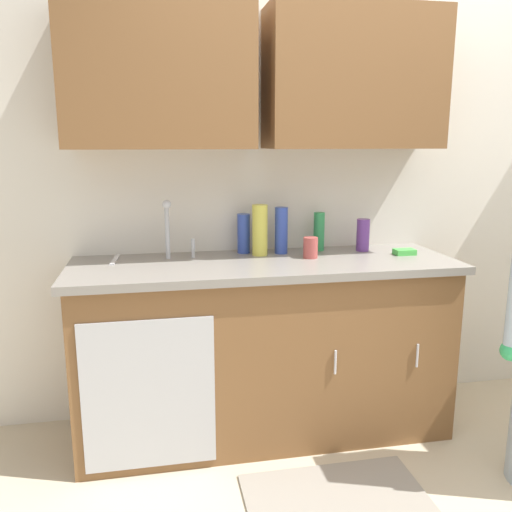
% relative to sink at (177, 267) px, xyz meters
% --- Properties ---
extents(ground_plane, '(9.00, 9.00, 0.00)m').
position_rel_sink_xyz_m(ground_plane, '(0.99, -0.71, -0.93)').
color(ground_plane, beige).
extents(kitchen_wall_with_uppers, '(4.80, 0.44, 2.70)m').
position_rel_sink_xyz_m(kitchen_wall_with_uppers, '(0.85, 0.29, 0.55)').
color(kitchen_wall_with_uppers, silver).
rests_on(kitchen_wall_with_uppers, ground).
extents(counter_cabinet, '(1.90, 0.62, 0.90)m').
position_rel_sink_xyz_m(counter_cabinet, '(0.44, -0.01, -0.48)').
color(counter_cabinet, brown).
rests_on(counter_cabinet, ground).
extents(countertop, '(1.96, 0.66, 0.04)m').
position_rel_sink_xyz_m(countertop, '(0.44, -0.01, -0.01)').
color(countertop, gray).
rests_on(countertop, counter_cabinet).
extents(sink, '(0.50, 0.36, 0.35)m').
position_rel_sink_xyz_m(sink, '(0.00, 0.00, 0.00)').
color(sink, '#B7BABF').
rests_on(sink, counter_cabinet).
extents(floor_mat, '(0.80, 0.50, 0.01)m').
position_rel_sink_xyz_m(floor_mat, '(0.63, -0.66, -0.92)').
color(floor_mat, gray).
rests_on(floor_mat, ground).
extents(bottle_cleaner_spray, '(0.08, 0.08, 0.27)m').
position_rel_sink_xyz_m(bottle_cleaner_spray, '(0.45, 0.14, 0.15)').
color(bottle_cleaner_spray, '#D8D14C').
rests_on(bottle_cleaner_spray, countertop).
extents(bottle_soap, '(0.07, 0.07, 0.21)m').
position_rel_sink_xyz_m(bottle_soap, '(0.37, 0.21, 0.12)').
color(bottle_soap, '#334CB2').
rests_on(bottle_soap, countertop).
extents(bottle_water_tall, '(0.07, 0.07, 0.18)m').
position_rel_sink_xyz_m(bottle_water_tall, '(1.03, 0.14, 0.10)').
color(bottle_water_tall, '#66388C').
rests_on(bottle_water_tall, countertop).
extents(bottle_water_short, '(0.06, 0.06, 0.21)m').
position_rel_sink_xyz_m(bottle_water_short, '(0.79, 0.20, 0.12)').
color(bottle_water_short, '#2D8C4C').
rests_on(bottle_water_short, countertop).
extents(bottle_dish_liquid, '(0.07, 0.07, 0.25)m').
position_rel_sink_xyz_m(bottle_dish_liquid, '(0.57, 0.16, 0.14)').
color(bottle_dish_liquid, '#334CB2').
rests_on(bottle_dish_liquid, countertop).
extents(cup_by_sink, '(0.08, 0.08, 0.11)m').
position_rel_sink_xyz_m(cup_by_sink, '(0.69, 0.02, 0.07)').
color(cup_by_sink, '#B24C47').
rests_on(cup_by_sink, countertop).
extents(knife_on_counter, '(0.04, 0.24, 0.01)m').
position_rel_sink_xyz_m(knife_on_counter, '(-0.31, 0.16, 0.02)').
color(knife_on_counter, silver).
rests_on(knife_on_counter, countertop).
extents(sponge, '(0.11, 0.07, 0.03)m').
position_rel_sink_xyz_m(sponge, '(1.21, -0.00, 0.03)').
color(sponge, '#4CBF4C').
rests_on(sponge, countertop).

